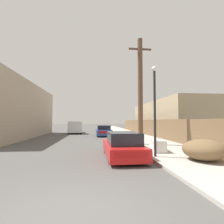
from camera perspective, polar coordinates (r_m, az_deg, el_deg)
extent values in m
plane|color=#4F4C49|center=(4.13, -13.54, -29.99)|extent=(220.00, 220.00, 0.00)
cube|color=#ADA89E|center=(27.64, 4.07, -6.69)|extent=(4.20, 63.00, 0.12)
cube|color=white|center=(10.78, 14.68, -10.51)|extent=(0.89, 1.65, 0.64)
cube|color=white|center=(10.74, 14.66, -8.73)|extent=(0.85, 1.58, 0.03)
cube|color=#333335|center=(11.25, 15.04, -8.32)|extent=(0.06, 0.20, 0.02)
cube|color=gray|center=(10.98, 14.37, -8.51)|extent=(0.69, 0.17, 0.01)
cube|color=gray|center=(10.51, 14.94, -8.76)|extent=(0.69, 0.17, 0.01)
cube|color=red|center=(9.33, 3.41, -11.88)|extent=(1.77, 4.31, 0.59)
cube|color=black|center=(8.87, 3.83, -8.50)|extent=(1.51, 2.07, 0.59)
cube|color=#B21414|center=(7.22, 6.44, -13.69)|extent=(1.36, 0.04, 0.21)
cylinder|color=black|center=(10.56, -1.96, -11.53)|extent=(0.20, 0.61, 0.61)
cylinder|color=black|center=(10.78, 6.20, -11.33)|extent=(0.20, 0.61, 0.61)
cylinder|color=black|center=(7.95, -0.41, -14.39)|extent=(0.20, 0.61, 0.61)
cylinder|color=black|center=(8.24, 10.38, -13.93)|extent=(0.20, 0.61, 0.61)
cube|color=#2D478C|center=(22.18, -2.81, -6.54)|extent=(1.84, 4.55, 0.66)
cube|color=black|center=(21.97, -2.78, -5.03)|extent=(1.57, 2.55, 0.52)
cube|color=#B21414|center=(19.90, -2.37, -6.62)|extent=(1.40, 0.04, 0.23)
cylinder|color=black|center=(23.56, -4.94, -6.69)|extent=(0.21, 0.66, 0.66)
cylinder|color=black|center=(23.65, -1.14, -6.68)|extent=(0.21, 0.66, 0.66)
cylinder|color=black|center=(20.75, -4.71, -7.20)|extent=(0.21, 0.66, 0.66)
cylinder|color=black|center=(20.86, -0.41, -7.19)|extent=(0.21, 0.66, 0.66)
cube|color=silver|center=(27.26, -11.88, -5.44)|extent=(2.32, 5.42, 0.86)
cube|color=silver|center=(25.78, -11.97, -3.82)|extent=(2.00, 2.51, 0.73)
cube|color=black|center=(25.78, -11.97, -3.78)|extent=(2.04, 2.46, 0.40)
cylinder|color=black|center=(25.62, -10.16, -6.10)|extent=(0.32, 0.89, 0.88)
cylinder|color=black|center=(25.67, -13.85, -6.06)|extent=(0.32, 0.89, 0.88)
cylinder|color=black|center=(28.90, -10.15, -5.73)|extent=(0.32, 0.89, 0.88)
cylinder|color=black|center=(28.95, -13.41, -5.69)|extent=(0.32, 0.89, 0.88)
cylinder|color=brown|center=(13.79, 9.23, 6.89)|extent=(0.38, 0.38, 8.21)
cube|color=brown|center=(14.71, 9.12, 19.61)|extent=(1.80, 0.12, 0.12)
cylinder|color=#232326|center=(9.02, 13.81, -0.45)|extent=(0.12, 0.12, 4.28)
sphere|color=white|center=(9.39, 13.64, 13.53)|extent=(0.26, 0.26, 0.26)
ellipsoid|color=brown|center=(9.05, 27.75, -10.83)|extent=(1.81, 1.97, 0.93)
cube|color=brown|center=(21.80, 12.15, -5.00)|extent=(0.08, 32.51, 1.89)
cube|color=tan|center=(23.25, -31.86, 0.34)|extent=(7.00, 16.42, 6.05)
cube|color=tan|center=(27.49, 18.05, -1.88)|extent=(6.00, 17.79, 4.62)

